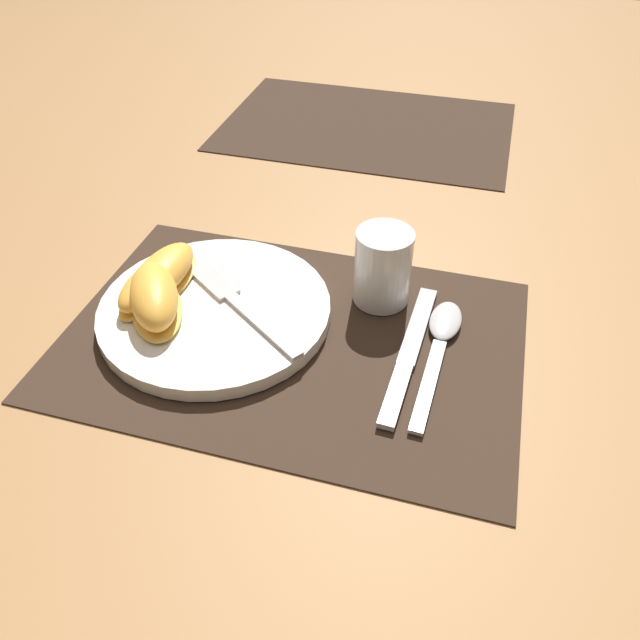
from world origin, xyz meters
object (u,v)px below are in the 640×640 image
object	(u,v)px
fork	(235,300)
citrus_wedge_2	(154,298)
spoon	(441,337)
citrus_wedge_1	(150,285)
knife	(408,355)
juice_glass	(382,271)
citrus_wedge_0	(161,275)
plate	(215,310)

from	to	relation	value
fork	citrus_wedge_2	xyz separation A→B (m)	(-0.07, -0.04, 0.02)
fork	citrus_wedge_2	world-z (taller)	citrus_wedge_2
spoon	citrus_wedge_2	world-z (taller)	citrus_wedge_2
fork	citrus_wedge_1	distance (m)	0.09
citrus_wedge_1	citrus_wedge_2	xyz separation A→B (m)	(0.02, -0.02, 0.00)
knife	citrus_wedge_2	bearing A→B (deg)	-175.54
juice_glass	citrus_wedge_0	distance (m)	0.24
plate	knife	xyz separation A→B (m)	(0.21, -0.01, -0.01)
plate	juice_glass	world-z (taller)	juice_glass
citrus_wedge_0	juice_glass	bearing A→B (deg)	15.40
plate	fork	distance (m)	0.02
spoon	citrus_wedge_0	size ratio (longest dim) A/B	1.55
citrus_wedge_0	citrus_wedge_1	xyz separation A→B (m)	(-0.01, -0.02, -0.00)
knife	citrus_wedge_1	bearing A→B (deg)	179.34
citrus_wedge_2	citrus_wedge_1	bearing A→B (deg)	127.74
citrus_wedge_0	citrus_wedge_1	world-z (taller)	citrus_wedge_0
spoon	fork	xyz separation A→B (m)	(-0.22, -0.02, 0.01)
citrus_wedge_1	juice_glass	bearing A→B (deg)	18.94
juice_glass	knife	world-z (taller)	juice_glass
juice_glass	citrus_wedge_1	bearing A→B (deg)	-161.06
juice_glass	citrus_wedge_0	xyz separation A→B (m)	(-0.24, -0.06, -0.01)
juice_glass	citrus_wedge_1	distance (m)	0.25
knife	citrus_wedge_2	distance (m)	0.27
spoon	fork	size ratio (longest dim) A/B	1.11
plate	juice_glass	distance (m)	0.19
citrus_wedge_0	citrus_wedge_2	distance (m)	0.04
fork	citrus_wedge_0	xyz separation A→B (m)	(-0.09, 0.00, 0.01)
citrus_wedge_0	citrus_wedge_2	world-z (taller)	citrus_wedge_2
knife	plate	bearing A→B (deg)	178.23
plate	fork	world-z (taller)	fork
juice_glass	citrus_wedge_1	size ratio (longest dim) A/B	0.81
knife	citrus_wedge_0	world-z (taller)	citrus_wedge_0
knife	spoon	xyz separation A→B (m)	(0.03, 0.03, 0.00)
knife	citrus_wedge_1	size ratio (longest dim) A/B	1.95
citrus_wedge_0	citrus_wedge_1	size ratio (longest dim) A/B	1.15
juice_glass	spoon	bearing A→B (deg)	-34.10
fork	citrus_wedge_1	bearing A→B (deg)	-171.54
knife	citrus_wedge_0	distance (m)	0.28
plate	spoon	size ratio (longest dim) A/B	1.32
plate	citrus_wedge_0	bearing A→B (deg)	167.96
citrus_wedge_2	plate	bearing A→B (deg)	27.06
juice_glass	spoon	world-z (taller)	juice_glass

